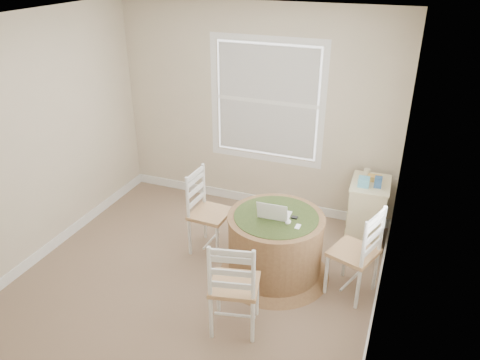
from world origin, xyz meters
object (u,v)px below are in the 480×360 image
at_px(round_table, 275,243).
at_px(chair_right, 354,252).
at_px(laptop, 274,214).
at_px(corner_chest, 367,212).
at_px(chair_near, 235,284).
at_px(chair_left, 210,213).

bearing_deg(round_table, chair_right, 0.87).
distance_m(laptop, corner_chest, 1.34).
bearing_deg(chair_near, laptop, -108.62).
relative_size(chair_right, laptop, 2.97).
bearing_deg(corner_chest, round_table, -131.00).
height_order(chair_left, corner_chest, chair_left).
relative_size(chair_left, chair_right, 1.00).
xyz_separation_m(round_table, chair_left, (-0.81, 0.16, 0.09)).
relative_size(chair_near, laptop, 2.97).
bearing_deg(chair_right, chair_left, -76.51).
relative_size(chair_left, laptop, 2.97).
height_order(round_table, chair_right, chair_right).
bearing_deg(chair_near, corner_chest, -128.73).
bearing_deg(chair_near, chair_right, -148.86).
distance_m(chair_near, chair_right, 1.25).
height_order(chair_left, laptop, chair_left).
xyz_separation_m(round_table, laptop, (-0.02, -0.01, 0.35)).
bearing_deg(laptop, chair_right, 177.83).
height_order(chair_left, chair_right, same).
distance_m(chair_near, laptop, 0.90).
bearing_deg(chair_left, laptop, -99.75).
distance_m(round_table, chair_near, 0.88).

